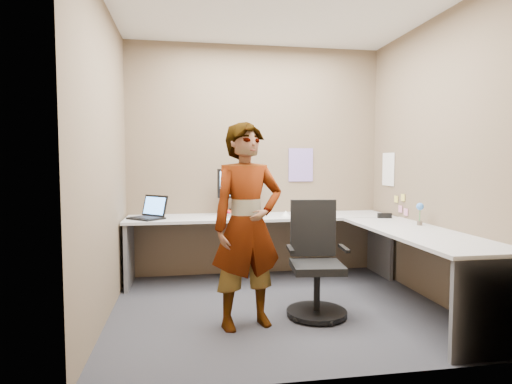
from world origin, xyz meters
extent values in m
plane|color=#28282D|center=(0.00, 0.00, 0.00)|extent=(3.00, 3.00, 0.00)
plane|color=brown|center=(0.00, 1.30, 1.35)|extent=(3.00, 0.00, 3.00)
plane|color=brown|center=(1.50, 0.00, 1.35)|extent=(0.00, 2.70, 2.70)
plane|color=brown|center=(-1.50, 0.00, 1.35)|extent=(0.00, 2.70, 2.70)
plane|color=white|center=(0.00, 0.00, 2.70)|extent=(3.00, 3.00, 0.00)
cube|color=#B6B6B6|center=(0.00, 0.98, 0.71)|extent=(2.96, 0.65, 0.03)
cube|color=#B6B6B6|center=(1.18, -0.32, 0.71)|extent=(0.65, 1.91, 0.03)
cube|color=#59595B|center=(-1.44, 0.98, 0.35)|extent=(0.04, 0.60, 0.70)
cube|color=#59595B|center=(1.44, 0.98, 0.35)|extent=(0.04, 0.60, 0.70)
cube|color=#59595B|center=(1.18, -1.24, 0.35)|extent=(0.60, 0.04, 0.70)
cube|color=red|center=(-0.23, 1.04, 0.76)|extent=(0.32, 0.25, 0.06)
cube|color=black|center=(-0.23, 1.04, 0.80)|extent=(0.21, 0.16, 0.02)
cube|color=black|center=(-0.23, 1.06, 0.87)|extent=(0.05, 0.04, 0.12)
cube|color=black|center=(-0.23, 1.06, 1.09)|extent=(0.49, 0.07, 0.33)
cube|color=#89BFED|center=(-0.23, 1.04, 1.09)|extent=(0.44, 0.04, 0.28)
cube|color=black|center=(-1.25, 0.89, 0.74)|extent=(0.42, 0.42, 0.02)
cube|color=black|center=(-1.16, 0.98, 0.86)|extent=(0.30, 0.29, 0.23)
cube|color=#509AFF|center=(-1.16, 0.98, 0.86)|extent=(0.25, 0.25, 0.18)
cube|color=#B7B7BC|center=(-0.37, 0.89, 0.75)|extent=(0.12, 0.08, 0.04)
sphere|color=#B50C26|center=(-0.37, 0.88, 0.78)|extent=(0.04, 0.04, 0.04)
cone|color=white|center=(0.27, 0.90, 0.76)|extent=(0.10, 0.10, 0.06)
cube|color=black|center=(1.28, 0.55, 0.76)|extent=(0.15, 0.06, 0.05)
cylinder|color=brown|center=(1.37, 0.01, 0.75)|extent=(0.05, 0.05, 0.04)
cylinder|color=#338C3F|center=(1.37, 0.01, 0.84)|extent=(0.01, 0.01, 0.14)
sphere|color=#3E7FDC|center=(1.37, 0.01, 0.91)|extent=(0.07, 0.07, 0.07)
cube|color=#846BB7|center=(0.55, 1.29, 1.30)|extent=(0.30, 0.01, 0.40)
cube|color=white|center=(1.49, 0.90, 1.25)|extent=(0.01, 0.28, 0.38)
cube|color=#F2E059|center=(1.49, 0.55, 0.95)|extent=(0.01, 0.07, 0.07)
cube|color=pink|center=(1.49, 0.60, 0.82)|extent=(0.01, 0.07, 0.07)
cube|color=pink|center=(1.49, 0.48, 0.80)|extent=(0.01, 0.07, 0.07)
cube|color=#F2E059|center=(1.49, 0.70, 0.92)|extent=(0.01, 0.07, 0.07)
cylinder|color=black|center=(0.27, -0.26, 0.04)|extent=(0.52, 0.52, 0.04)
cylinder|color=black|center=(0.27, -0.26, 0.24)|extent=(0.06, 0.06, 0.37)
cube|color=black|center=(0.27, -0.26, 0.44)|extent=(0.47, 0.47, 0.06)
cube|color=black|center=(0.30, -0.06, 0.74)|extent=(0.41, 0.09, 0.51)
cube|color=black|center=(0.04, -0.23, 0.59)|extent=(0.07, 0.28, 0.03)
cube|color=black|center=(0.50, -0.28, 0.59)|extent=(0.07, 0.28, 0.03)
imported|color=#999399|center=(-0.35, -0.37, 0.83)|extent=(0.68, 0.54, 1.65)
camera|label=1|loc=(-0.84, -3.73, 1.33)|focal=30.00mm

